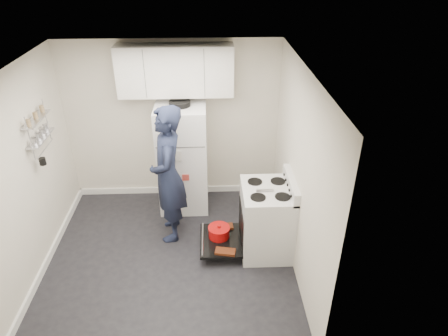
{
  "coord_description": "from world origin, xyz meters",
  "views": [
    {
      "loc": [
        0.55,
        -4.02,
        3.67
      ],
      "look_at": [
        0.73,
        0.54,
        1.05
      ],
      "focal_mm": 32.0,
      "sensor_mm": 36.0,
      "label": 1
    }
  ],
  "objects_px": {
    "open_oven_door": "(220,236)",
    "person": "(168,175)",
    "electric_range": "(265,220)",
    "refrigerator": "(183,158)"
  },
  "relations": [
    {
      "from": "open_oven_door",
      "to": "person",
      "type": "height_order",
      "value": "person"
    },
    {
      "from": "electric_range",
      "to": "open_oven_door",
      "type": "relative_size",
      "value": 1.57
    },
    {
      "from": "electric_range",
      "to": "refrigerator",
      "type": "xyz_separation_m",
      "value": [
        -1.12,
        1.1,
        0.37
      ]
    },
    {
      "from": "electric_range",
      "to": "open_oven_door",
      "type": "xyz_separation_m",
      "value": [
        -0.6,
        0.03,
        -0.28
      ]
    },
    {
      "from": "open_oven_door",
      "to": "person",
      "type": "distance_m",
      "value": 1.08
    },
    {
      "from": "electric_range",
      "to": "person",
      "type": "bearing_deg",
      "value": 163.69
    },
    {
      "from": "open_oven_door",
      "to": "person",
      "type": "relative_size",
      "value": 0.36
    },
    {
      "from": "electric_range",
      "to": "person",
      "type": "height_order",
      "value": "person"
    },
    {
      "from": "electric_range",
      "to": "person",
      "type": "relative_size",
      "value": 0.57
    },
    {
      "from": "refrigerator",
      "to": "electric_range",
      "type": "bearing_deg",
      "value": -44.59
    }
  ]
}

